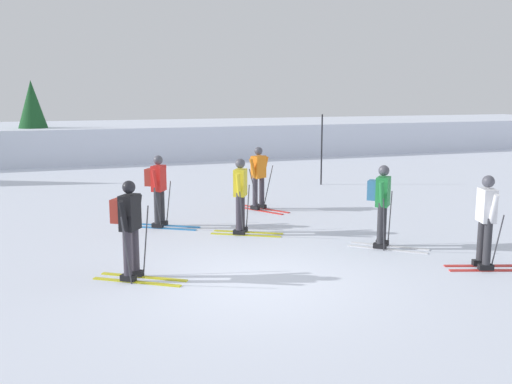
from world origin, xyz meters
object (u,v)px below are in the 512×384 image
at_px(skier_white, 486,219).
at_px(skier_green, 382,202).
at_px(conifer_far_left, 33,115).
at_px(skier_yellow, 241,194).
at_px(skier_black, 129,225).
at_px(skier_red, 158,187).
at_px(trail_marker_pole, 322,150).
at_px(skier_orange, 259,176).

bearing_deg(skier_white, skier_green, 117.47).
bearing_deg(conifer_far_left, skier_yellow, -73.54).
bearing_deg(skier_green, skier_black, -175.79).
bearing_deg(skier_yellow, skier_green, -41.55).
relative_size(skier_yellow, skier_red, 1.00).
bearing_deg(skier_black, skier_green, 4.21).
distance_m(skier_green, trail_marker_pole, 8.29).
bearing_deg(skier_red, trail_marker_pole, 35.11).
height_order(skier_green, conifer_far_left, conifer_far_left).
xyz_separation_m(skier_black, conifer_far_left, (-1.85, 18.11, 1.21)).
relative_size(skier_red, trail_marker_pole, 0.71).
bearing_deg(skier_green, skier_yellow, 138.45).
bearing_deg(skier_white, skier_yellow, 129.95).
relative_size(skier_orange, skier_red, 1.00).
bearing_deg(skier_white, skier_black, 166.02).
relative_size(skier_red, skier_white, 1.00).
relative_size(skier_yellow, skier_green, 1.00).
xyz_separation_m(trail_marker_pole, conifer_far_left, (-9.46, 9.83, 0.95)).
distance_m(skier_yellow, skier_white, 5.18).
bearing_deg(skier_orange, skier_yellow, -118.10).
height_order(skier_white, conifer_far_left, conifer_far_left).
distance_m(skier_orange, skier_white, 6.75).
height_order(skier_red, trail_marker_pole, trail_marker_pole).
relative_size(skier_red, skier_green, 1.00).
bearing_deg(skier_yellow, skier_black, -138.57).
distance_m(skier_yellow, skier_orange, 2.80).
bearing_deg(skier_red, skier_yellow, -38.49).
distance_m(skier_orange, skier_green, 4.66).
distance_m(skier_white, trail_marker_pole, 9.92).
xyz_separation_m(skier_red, skier_green, (3.97, -3.37, 0.00)).
bearing_deg(conifer_far_left, skier_white, -67.94).
height_order(trail_marker_pole, conifer_far_left, conifer_far_left).
relative_size(skier_black, skier_orange, 1.00).
height_order(skier_yellow, skier_white, same).
height_order(skier_white, skier_green, same).
height_order(skier_orange, skier_red, same).
relative_size(skier_yellow, conifer_far_left, 0.46).
distance_m(skier_black, skier_green, 5.13).
distance_m(skier_black, skier_red, 3.92).
xyz_separation_m(skier_yellow, skier_red, (-1.62, 1.29, 0.04)).
distance_m(skier_black, skier_orange, 6.40).
height_order(skier_black, conifer_far_left, conifer_far_left).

